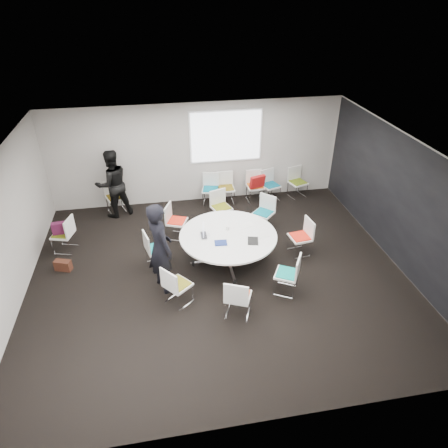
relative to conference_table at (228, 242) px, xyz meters
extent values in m
cube|color=black|center=(-0.29, -0.38, -0.55)|extent=(8.00, 7.00, 0.04)
cube|color=white|center=(-0.29, -0.38, 2.29)|extent=(8.00, 7.00, 0.04)
cube|color=#A9A49F|center=(-0.29, 3.14, 0.87)|extent=(8.00, 0.04, 2.80)
cube|color=#A9A49F|center=(-0.29, -3.90, 0.87)|extent=(8.00, 0.04, 2.80)
cube|color=#A9A49F|center=(-4.31, -0.38, 0.87)|extent=(0.04, 7.00, 2.80)
cube|color=#A9A49F|center=(3.73, -0.38, 0.87)|extent=(0.04, 7.00, 2.80)
cube|color=black|center=(3.70, -0.38, 0.87)|extent=(0.01, 6.94, 2.74)
cube|color=silver|center=(0.00, 0.00, -0.49)|extent=(0.90, 0.90, 0.08)
cylinder|color=silver|center=(0.00, 0.00, -0.16)|extent=(0.10, 0.10, 0.65)
cylinder|color=white|center=(0.00, 0.00, 0.18)|extent=(2.13, 2.13, 0.04)
cube|color=white|center=(0.51, 3.08, 1.32)|extent=(1.90, 0.03, 1.35)
cube|color=silver|center=(1.68, 0.03, -0.32)|extent=(0.47, 0.47, 0.42)
cube|color=white|center=(1.68, 0.03, -0.09)|extent=(0.49, 0.51, 0.04)
cube|color=red|center=(1.68, 0.03, -0.06)|extent=(0.43, 0.44, 0.03)
cube|color=white|center=(1.89, 0.06, 0.14)|extent=(0.09, 0.46, 0.42)
cube|color=silver|center=(1.13, 1.24, -0.32)|extent=(0.59, 0.59, 0.42)
cube|color=white|center=(1.13, 1.24, -0.09)|extent=(0.64, 0.64, 0.04)
cube|color=#076678|center=(1.13, 1.24, -0.06)|extent=(0.55, 0.55, 0.03)
cube|color=white|center=(1.28, 1.39, 0.14)|extent=(0.35, 0.35, 0.42)
cube|color=silver|center=(0.14, 1.69, -0.32)|extent=(0.53, 0.53, 0.42)
cube|color=white|center=(0.14, 1.69, -0.09)|extent=(0.58, 0.57, 0.04)
cube|color=olive|center=(0.14, 1.69, -0.06)|extent=(0.50, 0.49, 0.03)
cube|color=white|center=(0.08, 1.89, 0.14)|extent=(0.45, 0.18, 0.42)
cube|color=silver|center=(-1.04, 1.22, -0.32)|extent=(0.55, 0.55, 0.42)
cube|color=white|center=(-1.04, 1.22, -0.09)|extent=(0.58, 0.59, 0.04)
cube|color=red|center=(-1.04, 1.22, -0.06)|extent=(0.50, 0.51, 0.03)
cube|color=white|center=(-1.24, 1.30, 0.14)|extent=(0.20, 0.44, 0.42)
cube|color=silver|center=(-1.57, 0.14, -0.32)|extent=(0.52, 0.52, 0.42)
cube|color=white|center=(-1.57, 0.14, -0.09)|extent=(0.55, 0.56, 0.04)
cube|color=#077D83|center=(-1.57, 0.14, -0.06)|extent=(0.47, 0.49, 0.03)
cube|color=white|center=(-1.77, 0.09, 0.14)|extent=(0.16, 0.45, 0.42)
cube|color=silver|center=(-1.20, -1.14, -0.32)|extent=(0.59, 0.59, 0.42)
cube|color=white|center=(-1.20, -1.14, -0.09)|extent=(0.63, 0.63, 0.04)
cube|color=olive|center=(-1.20, -1.14, -0.06)|extent=(0.55, 0.55, 0.03)
cube|color=white|center=(-1.37, -1.27, 0.14)|extent=(0.32, 0.38, 0.42)
cube|color=silver|center=(-0.12, -1.67, -0.32)|extent=(0.55, 0.55, 0.42)
cube|color=white|center=(-0.12, -1.67, -0.09)|extent=(0.60, 0.59, 0.04)
cube|color=#CF4316|center=(-0.12, -1.67, -0.06)|extent=(0.52, 0.51, 0.03)
cube|color=white|center=(-0.21, -1.86, 0.14)|extent=(0.44, 0.21, 0.42)
cube|color=silver|center=(0.97, -1.19, -0.32)|extent=(0.57, 0.57, 0.42)
cube|color=white|center=(0.97, -1.19, -0.09)|extent=(0.61, 0.62, 0.04)
cube|color=#08867E|center=(0.97, -1.19, -0.06)|extent=(0.53, 0.53, 0.03)
cube|color=white|center=(1.15, -1.30, 0.14)|extent=(0.26, 0.42, 0.42)
cube|color=silver|center=(0.01, 2.77, -0.32)|extent=(0.50, 0.50, 0.42)
cube|color=white|center=(0.01, 2.77, -0.09)|extent=(0.55, 0.53, 0.04)
cube|color=#086D87|center=(0.01, 2.77, -0.06)|extent=(0.47, 0.46, 0.03)
cube|color=white|center=(0.06, 2.98, 0.14)|extent=(0.46, 0.14, 0.42)
cube|color=silver|center=(0.46, 2.77, -0.32)|extent=(0.43, 0.43, 0.42)
cube|color=white|center=(0.46, 2.77, -0.09)|extent=(0.47, 0.45, 0.04)
cube|color=brown|center=(0.46, 2.77, -0.06)|extent=(0.41, 0.39, 0.03)
cube|color=white|center=(0.46, 2.98, 0.14)|extent=(0.46, 0.04, 0.42)
cube|color=silver|center=(1.30, 2.74, -0.32)|extent=(0.43, 0.43, 0.42)
cube|color=white|center=(1.30, 2.74, -0.09)|extent=(0.48, 0.46, 0.04)
cube|color=#D45F16|center=(1.30, 2.74, -0.06)|extent=(0.41, 0.39, 0.03)
cube|color=white|center=(1.29, 2.95, 0.14)|extent=(0.46, 0.05, 0.42)
cube|color=silver|center=(1.75, 2.73, -0.32)|extent=(0.53, 0.53, 0.42)
cube|color=white|center=(1.75, 2.73, -0.09)|extent=(0.58, 0.57, 0.04)
cube|color=#0C627E|center=(1.75, 2.73, -0.06)|extent=(0.50, 0.49, 0.03)
cube|color=white|center=(1.68, 2.93, 0.14)|extent=(0.45, 0.18, 0.42)
cube|color=silver|center=(2.58, 2.77, -0.32)|extent=(0.53, 0.53, 0.42)
cube|color=white|center=(2.58, 2.77, -0.09)|extent=(0.57, 0.56, 0.04)
cube|color=#607519|center=(2.58, 2.77, -0.06)|extent=(0.50, 0.48, 0.03)
cube|color=white|center=(2.52, 2.97, 0.14)|extent=(0.45, 0.17, 0.42)
cube|color=silver|center=(-3.69, 1.11, -0.32)|extent=(0.52, 0.52, 0.42)
cube|color=white|center=(-3.69, 1.11, -0.09)|extent=(0.55, 0.56, 0.04)
cube|color=#5E6B15|center=(-3.69, 1.11, -0.06)|extent=(0.47, 0.49, 0.03)
cube|color=white|center=(-3.49, 1.05, 0.14)|extent=(0.16, 0.45, 0.42)
cube|color=silver|center=(-2.59, 2.77, -0.32)|extent=(0.54, 0.54, 0.42)
cube|color=white|center=(-2.59, 2.77, -0.09)|extent=(0.59, 0.57, 0.04)
cube|color=brown|center=(-2.59, 2.77, -0.06)|extent=(0.51, 0.50, 0.03)
cube|color=white|center=(-2.66, 2.97, 0.14)|extent=(0.44, 0.20, 0.42)
imported|color=black|center=(-1.48, -0.61, 0.45)|extent=(0.72, 0.85, 1.97)
imported|color=black|center=(-2.59, 2.62, 0.39)|extent=(1.10, 1.00, 1.85)
imported|color=#333338|center=(-0.49, 0.04, 0.21)|extent=(0.19, 0.30, 0.02)
cube|color=silver|center=(-0.53, 0.09, 0.33)|extent=(0.06, 0.30, 0.22)
cube|color=black|center=(0.47, -0.34, 0.21)|extent=(0.28, 0.34, 0.02)
cube|color=navy|center=(-0.22, -0.30, 0.21)|extent=(0.27, 0.22, 0.03)
cube|color=white|center=(0.49, 0.32, 0.20)|extent=(0.35, 0.29, 0.00)
cube|color=silver|center=(0.70, -0.17, 0.20)|extent=(0.35, 0.30, 0.00)
cylinder|color=white|center=(0.02, 0.21, 0.25)|extent=(0.08, 0.08, 0.09)
cube|color=black|center=(0.46, -0.35, 0.20)|extent=(0.16, 0.12, 0.01)
cube|color=#521637|center=(-3.69, 1.11, 0.09)|extent=(0.41, 0.18, 0.28)
cube|color=#3F1E14|center=(-3.63, 0.34, -0.41)|extent=(0.39, 0.27, 0.24)
cube|color=#A51414|center=(1.30, 2.53, 0.17)|extent=(0.47, 0.29, 0.36)
camera|label=1|loc=(-1.36, -7.16, 4.98)|focal=32.00mm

